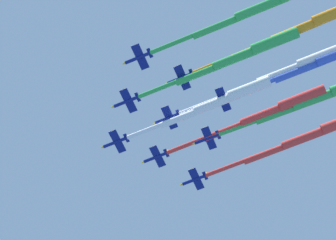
{
  "coord_description": "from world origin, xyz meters",
  "views": [
    {
      "loc": [
        -37.76,
        63.29,
        12.99
      ],
      "look_at": [
        0.0,
        0.0,
        177.06
      ],
      "focal_mm": 58.95,
      "sensor_mm": 36.0,
      "label": 1
    }
  ],
  "objects_px": {
    "jet_starboard_inner": "(264,114)",
    "jet_port_outer": "(306,137)",
    "jet_starboard_mid": "(262,7)",
    "jet_starboard_outer": "(296,30)",
    "jet_lead": "(214,103)",
    "jet_port_inner": "(236,57)",
    "jet_port_mid": "(282,73)",
    "jet_trail_port": "(316,99)"
  },
  "relations": [
    {
      "from": "jet_starboard_inner",
      "to": "jet_port_outer",
      "type": "relative_size",
      "value": 0.98
    },
    {
      "from": "jet_starboard_mid",
      "to": "jet_starboard_outer",
      "type": "bearing_deg",
      "value": -115.7
    },
    {
      "from": "jet_lead",
      "to": "jet_starboard_mid",
      "type": "relative_size",
      "value": 0.88
    },
    {
      "from": "jet_lead",
      "to": "jet_starboard_outer",
      "type": "relative_size",
      "value": 0.91
    },
    {
      "from": "jet_port_outer",
      "to": "jet_port_inner",
      "type": "bearing_deg",
      "value": 78.95
    },
    {
      "from": "jet_port_inner",
      "to": "jet_port_outer",
      "type": "distance_m",
      "value": 36.33
    },
    {
      "from": "jet_starboard_inner",
      "to": "jet_port_mid",
      "type": "relative_size",
      "value": 0.99
    },
    {
      "from": "jet_starboard_mid",
      "to": "jet_port_outer",
      "type": "distance_m",
      "value": 46.06
    },
    {
      "from": "jet_starboard_mid",
      "to": "jet_port_outer",
      "type": "height_order",
      "value": "jet_starboard_mid"
    },
    {
      "from": "jet_port_mid",
      "to": "jet_starboard_outer",
      "type": "height_order",
      "value": "jet_port_mid"
    },
    {
      "from": "jet_port_outer",
      "to": "jet_starboard_outer",
      "type": "relative_size",
      "value": 1.03
    },
    {
      "from": "jet_port_inner",
      "to": "jet_port_outer",
      "type": "xyz_separation_m",
      "value": [
        -6.96,
        -35.66,
        -0.43
      ]
    },
    {
      "from": "jet_lead",
      "to": "jet_starboard_outer",
      "type": "bearing_deg",
      "value": 167.0
    },
    {
      "from": "jet_starboard_mid",
      "to": "jet_port_outer",
      "type": "xyz_separation_m",
      "value": [
        7.03,
        -45.51,
        -1.13
      ]
    },
    {
      "from": "jet_lead",
      "to": "jet_trail_port",
      "type": "distance_m",
      "value": 32.83
    },
    {
      "from": "jet_port_outer",
      "to": "jet_starboard_outer",
      "type": "distance_m",
      "value": 35.86
    },
    {
      "from": "jet_trail_port",
      "to": "jet_port_outer",
      "type": "bearing_deg",
      "value": -48.82
    },
    {
      "from": "jet_starboard_inner",
      "to": "jet_starboard_outer",
      "type": "relative_size",
      "value": 1.01
    },
    {
      "from": "jet_port_mid",
      "to": "jet_lead",
      "type": "bearing_deg",
      "value": 7.59
    },
    {
      "from": "jet_starboard_inner",
      "to": "jet_port_outer",
      "type": "distance_m",
      "value": 15.73
    },
    {
      "from": "jet_port_inner",
      "to": "jet_starboard_mid",
      "type": "height_order",
      "value": "jet_starboard_mid"
    },
    {
      "from": "jet_lead",
      "to": "jet_port_inner",
      "type": "height_order",
      "value": "jet_port_inner"
    },
    {
      "from": "jet_lead",
      "to": "jet_port_outer",
      "type": "relative_size",
      "value": 0.89
    },
    {
      "from": "jet_starboard_inner",
      "to": "jet_starboard_mid",
      "type": "distance_m",
      "value": 36.04
    },
    {
      "from": "jet_lead",
      "to": "jet_trail_port",
      "type": "xyz_separation_m",
      "value": [
        -28.47,
        -16.2,
        2.14
      ]
    },
    {
      "from": "jet_starboard_mid",
      "to": "jet_starboard_outer",
      "type": "distance_m",
      "value": 13.45
    },
    {
      "from": "jet_starboard_mid",
      "to": "jet_trail_port",
      "type": "xyz_separation_m",
      "value": [
        -1.39,
        -35.88,
        1.18
      ]
    },
    {
      "from": "jet_port_inner",
      "to": "jet_port_mid",
      "type": "relative_size",
      "value": 0.95
    },
    {
      "from": "jet_starboard_inner",
      "to": "jet_port_mid",
      "type": "distance_m",
      "value": 15.01
    },
    {
      "from": "jet_lead",
      "to": "jet_starboard_outer",
      "type": "distance_m",
      "value": 33.82
    },
    {
      "from": "jet_trail_port",
      "to": "jet_lead",
      "type": "bearing_deg",
      "value": 29.64
    },
    {
      "from": "jet_starboard_inner",
      "to": "jet_trail_port",
      "type": "distance_m",
      "value": 17.13
    },
    {
      "from": "jet_starboard_inner",
      "to": "jet_starboard_mid",
      "type": "xyz_separation_m",
      "value": [
        -15.4,
        32.53,
        -1.85
      ]
    },
    {
      "from": "jet_port_mid",
      "to": "jet_trail_port",
      "type": "relative_size",
      "value": 1.05
    },
    {
      "from": "jet_port_mid",
      "to": "jet_port_outer",
      "type": "distance_m",
      "value": 23.17
    },
    {
      "from": "jet_trail_port",
      "to": "jet_starboard_mid",
      "type": "bearing_deg",
      "value": 87.79
    },
    {
      "from": "jet_starboard_outer",
      "to": "jet_trail_port",
      "type": "height_order",
      "value": "jet_trail_port"
    },
    {
      "from": "jet_trail_port",
      "to": "jet_port_mid",
      "type": "bearing_deg",
      "value": 67.67
    },
    {
      "from": "jet_trail_port",
      "to": "jet_starboard_inner",
      "type": "bearing_deg",
      "value": 11.3
    },
    {
      "from": "jet_starboard_outer",
      "to": "jet_port_inner",
      "type": "bearing_deg",
      "value": 6.45
    },
    {
      "from": "jet_port_mid",
      "to": "jet_port_outer",
      "type": "xyz_separation_m",
      "value": [
        3.03,
        -22.75,
        -3.18
      ]
    },
    {
      "from": "jet_lead",
      "to": "jet_port_inner",
      "type": "relative_size",
      "value": 0.94
    }
  ]
}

